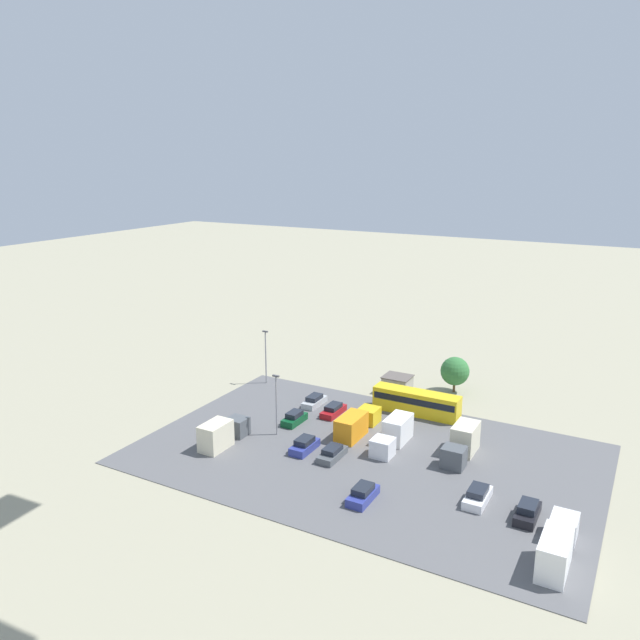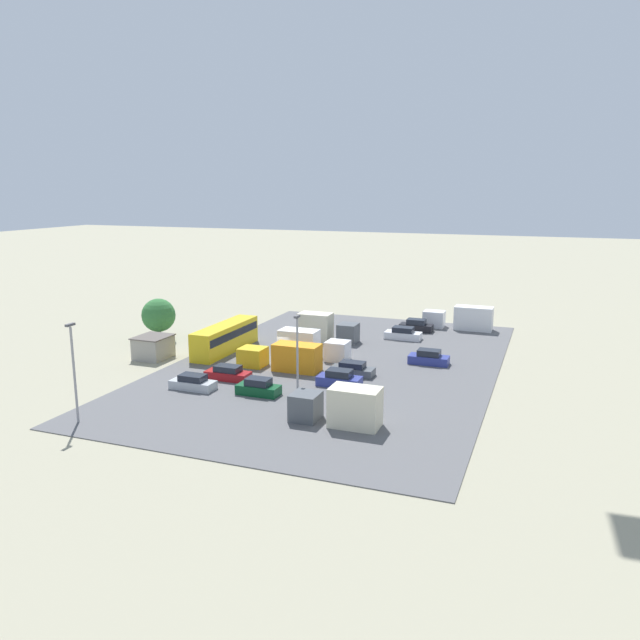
# 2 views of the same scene
# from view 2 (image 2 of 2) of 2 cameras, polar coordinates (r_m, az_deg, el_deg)

# --- Properties ---
(ground_plane) EXTENTS (400.00, 400.00, 0.00)m
(ground_plane) POSITION_cam_2_polar(r_m,az_deg,el_deg) (70.67, -4.02, -3.62)
(ground_plane) COLOR gray
(parking_lot_surface) EXTENTS (52.06, 33.76, 0.08)m
(parking_lot_surface) POSITION_cam_2_polar(r_m,az_deg,el_deg) (68.07, 1.46, -4.17)
(parking_lot_surface) COLOR #565659
(parking_lot_surface) RESTS_ON ground
(shed_building) EXTENTS (4.03, 3.57, 2.55)m
(shed_building) POSITION_cam_2_polar(r_m,az_deg,el_deg) (73.27, -15.00, -2.40)
(shed_building) COLOR #9E998E
(shed_building) RESTS_ON ground
(bus) EXTENTS (11.80, 2.61, 3.22)m
(bus) POSITION_cam_2_polar(r_m,az_deg,el_deg) (74.14, -8.64, -1.53)
(bus) COLOR gold
(bus) RESTS_ON ground
(parked_car_0) EXTENTS (1.92, 4.32, 1.60)m
(parked_car_0) POSITION_cam_2_polar(r_m,az_deg,el_deg) (69.34, 9.92, -3.44)
(parked_car_0) COLOR navy
(parked_car_0) RESTS_ON ground
(parked_car_1) EXTENTS (1.77, 4.05, 1.58)m
(parked_car_1) POSITION_cam_2_polar(r_m,az_deg,el_deg) (58.71, -5.65, -6.18)
(parked_car_1) COLOR #0C4723
(parked_car_1) RESTS_ON ground
(parked_car_2) EXTENTS (1.94, 4.27, 1.62)m
(parked_car_2) POSITION_cam_2_polar(r_m,az_deg,el_deg) (60.97, 1.78, -5.42)
(parked_car_2) COLOR navy
(parked_car_2) RESTS_ON ground
(parked_car_3) EXTENTS (1.89, 4.48, 1.43)m
(parked_car_3) POSITION_cam_2_polar(r_m,az_deg,el_deg) (64.38, 2.98, -4.55)
(parked_car_3) COLOR #4C5156
(parked_car_3) RESTS_ON ground
(parked_car_4) EXTENTS (1.92, 4.38, 1.65)m
(parked_car_4) POSITION_cam_2_polar(r_m,az_deg,el_deg) (84.72, 8.79, -0.56)
(parked_car_4) COLOR black
(parked_car_4) RESTS_ON ground
(parked_car_5) EXTENTS (1.82, 4.58, 1.44)m
(parked_car_5) POSITION_cam_2_polar(r_m,az_deg,el_deg) (63.61, -8.42, -4.87)
(parked_car_5) COLOR maroon
(parked_car_5) RESTS_ON ground
(parked_car_6) EXTENTS (1.99, 4.59, 1.58)m
(parked_car_6) POSITION_cam_2_polar(r_m,az_deg,el_deg) (80.10, 7.60, -1.27)
(parked_car_6) COLOR silver
(parked_car_6) RESTS_ON ground
(parked_car_7) EXTENTS (1.82, 4.39, 1.43)m
(parked_car_7) POSITION_cam_2_polar(r_m,az_deg,el_deg) (61.25, -11.55, -5.66)
(parked_car_7) COLOR #ADB2B7
(parked_car_7) RESTS_ON ground
(parked_truck_0) EXTENTS (2.49, 9.01, 2.88)m
(parked_truck_0) POSITION_cam_2_polar(r_m,az_deg,el_deg) (66.27, -3.29, -3.42)
(parked_truck_0) COLOR gold
(parked_truck_0) RESTS_ON ground
(parked_truck_1) EXTENTS (2.33, 9.27, 3.20)m
(parked_truck_1) POSITION_cam_2_polar(r_m,az_deg,el_deg) (87.02, 12.87, 0.14)
(parked_truck_1) COLOR silver
(parked_truck_1) RESTS_ON ground
(parked_truck_2) EXTENTS (2.47, 7.47, 3.25)m
(parked_truck_2) POSITION_cam_2_polar(r_m,az_deg,el_deg) (51.13, 1.92, -7.95)
(parked_truck_2) COLOR #4C5156
(parked_truck_2) RESTS_ON ground
(parked_truck_3) EXTENTS (2.52, 7.59, 3.43)m
(parked_truck_3) POSITION_cam_2_polar(r_m,az_deg,el_deg) (78.38, 0.41, -0.77)
(parked_truck_3) COLOR #4C5156
(parked_truck_3) RESTS_ON ground
(parked_truck_4) EXTENTS (2.43, 8.09, 3.10)m
(parked_truck_4) POSITION_cam_2_polar(r_m,az_deg,el_deg) (70.72, -0.95, -2.32)
(parked_truck_4) COLOR silver
(parked_truck_4) RESTS_ON ground
(tree_near_shed) EXTENTS (4.22, 4.22, 5.37)m
(tree_near_shed) POSITION_cam_2_polar(r_m,az_deg,el_deg) (81.06, -14.55, 0.42)
(tree_near_shed) COLOR brown
(tree_near_shed) RESTS_ON ground
(light_pole_lot_centre) EXTENTS (0.90, 0.28, 7.87)m
(light_pole_lot_centre) POSITION_cam_2_polar(r_m,az_deg,el_deg) (55.92, -2.08, -3.10)
(light_pole_lot_centre) COLOR gray
(light_pole_lot_centre) RESTS_ON ground
(light_pole_lot_edge) EXTENTS (0.90, 0.28, 8.33)m
(light_pole_lot_edge) POSITION_cam_2_polar(r_m,az_deg,el_deg) (54.34, -21.58, -4.15)
(light_pole_lot_edge) COLOR gray
(light_pole_lot_edge) RESTS_ON ground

